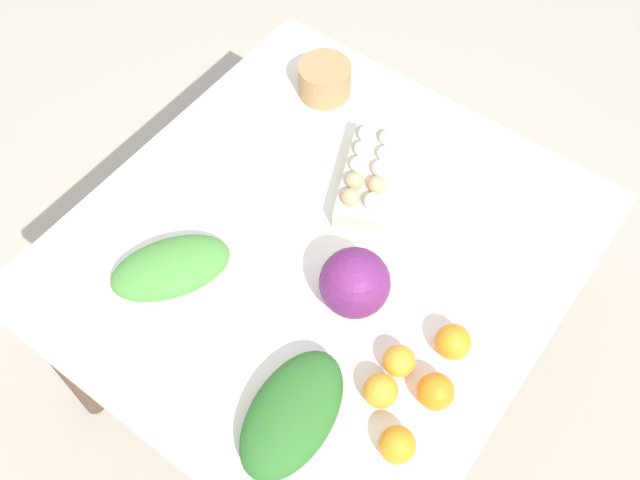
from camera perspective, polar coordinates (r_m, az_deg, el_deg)
ground_plane at (r=2.34m, az=-0.00°, el=-10.07°), size 8.00×8.00×0.00m
dining_table at (r=1.76m, az=-0.00°, el=-1.98°), size 1.16×1.09×0.74m
cabbage_purple at (r=1.54m, az=2.79°, el=-3.44°), size 0.16×0.16×0.16m
egg_carton at (r=1.75m, az=3.94°, el=5.27°), size 0.32×0.23×0.09m
paper_bag at (r=1.95m, az=0.36°, el=12.71°), size 0.14×0.14×0.09m
greens_bunch_scallion at (r=1.45m, az=-2.22°, el=-13.70°), size 0.31×0.20×0.09m
greens_bunch_beet_tops at (r=1.63m, az=-11.85°, el=-2.17°), size 0.31×0.27×0.08m
orange_0 at (r=1.48m, az=4.86°, el=-11.92°), size 0.07×0.07×0.07m
orange_1 at (r=1.49m, az=9.23°, el=-11.87°), size 0.08×0.08×0.08m
orange_2 at (r=1.45m, az=6.20°, el=-15.97°), size 0.07×0.07×0.07m
orange_3 at (r=1.51m, az=6.33°, el=-9.59°), size 0.07×0.07×0.07m
orange_4 at (r=1.54m, az=10.58°, el=-8.01°), size 0.08×0.08×0.08m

